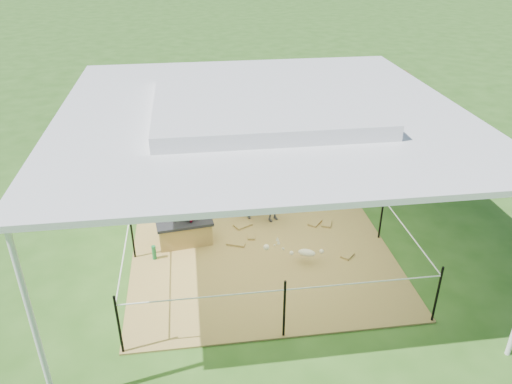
{
  "coord_description": "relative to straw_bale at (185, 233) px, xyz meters",
  "views": [
    {
      "loc": [
        -1.13,
        -7.49,
        5.21
      ],
      "look_at": [
        0.0,
        0.6,
        0.85
      ],
      "focal_mm": 35.0,
      "sensor_mm": 36.0,
      "label": 1
    }
  ],
  "objects": [
    {
      "name": "pink_hat",
      "position": [
        1.49,
        0.56,
        0.68
      ],
      "size": [
        0.26,
        0.26,
        0.12
      ],
      "primitive_type": "cylinder",
      "color": "pink",
      "rests_on": "pony"
    },
    {
      "name": "foal",
      "position": [
        2.07,
        -0.94,
        0.03
      ],
      "size": [
        0.98,
        0.77,
        0.48
      ],
      "primitive_type": null,
      "rotation": [
        0.0,
        0.0,
        -0.39
      ],
      "color": "beige",
      "rests_on": "hay_patch"
    },
    {
      "name": "ground",
      "position": [
        1.35,
        -0.34,
        -0.24
      ],
      "size": [
        90.0,
        90.0,
        0.0
      ],
      "primitive_type": "plane",
      "color": "#2D5919",
      "rests_on": "ground"
    },
    {
      "name": "woman",
      "position": [
        0.1,
        0.0,
        0.78
      ],
      "size": [
        0.32,
        0.45,
        1.14
      ],
      "primitive_type": "imported",
      "rotation": [
        0.0,
        0.0,
        -1.44
      ],
      "color": "#B5112E",
      "rests_on": "straw_bale"
    },
    {
      "name": "hay_patch",
      "position": [
        1.35,
        -0.34,
        -0.23
      ],
      "size": [
        4.6,
        4.6,
        0.03
      ],
      "primitive_type": "cube",
      "color": "brown",
      "rests_on": "ground"
    },
    {
      "name": "picnic_table_far",
      "position": [
        6.91,
        8.43,
        0.13
      ],
      "size": [
        1.91,
        1.46,
        0.75
      ],
      "primitive_type": "cube",
      "rotation": [
        0.0,
        0.0,
        -0.09
      ],
      "color": "brown",
      "rests_on": "ground"
    },
    {
      "name": "distant_person",
      "position": [
        4.23,
        7.14,
        0.37
      ],
      "size": [
        0.72,
        0.64,
        1.22
      ],
      "primitive_type": "imported",
      "rotation": [
        0.0,
        0.0,
        2.77
      ],
      "color": "#3798D0",
      "rests_on": "ground"
    },
    {
      "name": "straw_bale",
      "position": [
        0.0,
        0.0,
        0.0
      ],
      "size": [
        1.0,
        0.59,
        0.42
      ],
      "primitive_type": "cube",
      "rotation": [
        0.0,
        0.0,
        0.13
      ],
      "color": "olive",
      "rests_on": "hay_patch"
    },
    {
      "name": "trash_barrel",
      "position": [
        4.72,
        5.66,
        0.22
      ],
      "size": [
        0.69,
        0.69,
        0.91
      ],
      "primitive_type": "cylinder",
      "rotation": [
        0.0,
        0.0,
        -0.18
      ],
      "color": "blue",
      "rests_on": "ground"
    },
    {
      "name": "rope_fence",
      "position": [
        1.35,
        -0.34,
        0.4
      ],
      "size": [
        4.54,
        4.54,
        1.0
      ],
      "color": "black",
      "rests_on": "ground"
    },
    {
      "name": "pony",
      "position": [
        1.49,
        0.56,
        0.2
      ],
      "size": [
        1.07,
        0.77,
        0.83
      ],
      "primitive_type": "imported",
      "rotation": [
        0.0,
        0.0,
        1.19
      ],
      "color": "#46464B",
      "rests_on": "hay_patch"
    },
    {
      "name": "dark_cloth",
      "position": [
        0.0,
        0.0,
        0.24
      ],
      "size": [
        1.07,
        0.65,
        0.05
      ],
      "primitive_type": "cube",
      "rotation": [
        0.0,
        0.0,
        0.13
      ],
      "color": "black",
      "rests_on": "straw_bale"
    },
    {
      "name": "green_bottle",
      "position": [
        -0.55,
        -0.45,
        -0.08
      ],
      "size": [
        0.08,
        0.08,
        0.26
      ],
      "primitive_type": "cylinder",
      "rotation": [
        0.0,
        0.0,
        0.13
      ],
      "color": "#197234",
      "rests_on": "hay_patch"
    },
    {
      "name": "canopy_tent",
      "position": [
        1.35,
        -0.34,
        2.45
      ],
      "size": [
        6.3,
        6.3,
        2.9
      ],
      "color": "silver",
      "rests_on": "ground"
    },
    {
      "name": "picnic_table_near",
      "position": [
        3.36,
        8.01,
        0.17
      ],
      "size": [
        2.29,
        1.92,
        0.82
      ],
      "primitive_type": "cube",
      "rotation": [
        0.0,
        0.0,
        -0.29
      ],
      "color": "#55321D",
      "rests_on": "ground"
    }
  ]
}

